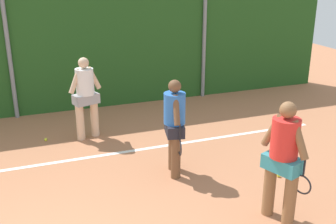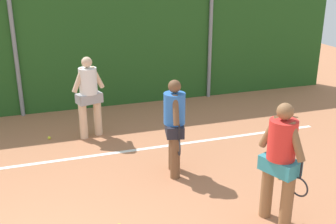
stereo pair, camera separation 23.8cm
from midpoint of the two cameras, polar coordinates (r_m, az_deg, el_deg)
ground_plane at (r=6.78m, az=-18.29°, el=-12.81°), size 26.39×26.39×0.00m
hedge_fence_backdrop at (r=10.53m, az=-19.64°, el=8.17°), size 17.16×0.25×3.24m
fence_post_center at (r=10.33m, az=-19.75°, el=8.89°), size 0.10×0.10×3.57m
fence_post_right at (r=11.33m, az=6.47°, el=10.79°), size 0.10×0.10×3.57m
court_baseline_paint at (r=8.16m, az=-18.47°, el=-6.97°), size 12.54×0.10×0.01m
player_foreground_near at (r=5.97m, az=16.34°, el=-6.09°), size 0.47×0.77×1.81m
player_midcourt at (r=7.09m, az=1.84°, el=-1.50°), size 0.40×0.79×1.72m
player_backcourt_far at (r=8.80m, az=-10.07°, el=2.61°), size 0.71×0.44×1.75m
tennis_ball_0 at (r=7.57m, az=15.91°, el=-8.62°), size 0.07×0.07×0.07m
tennis_ball_5 at (r=9.16m, az=-15.29°, el=-3.45°), size 0.07×0.07×0.07m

